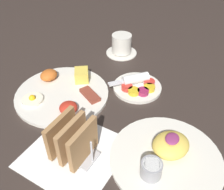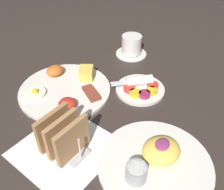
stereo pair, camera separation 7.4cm
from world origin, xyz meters
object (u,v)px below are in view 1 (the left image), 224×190
Objects in this scene: plate_foreground at (166,156)px; toast_rack at (72,140)px; plate_condiments at (138,86)px; coffee_cup at (122,45)px; plate_breakfast at (63,92)px.

toast_rack is at bearing 116.04° from plate_foreground.
plate_foreground is at bearing -140.26° from plate_condiments.
coffee_cup is (0.48, 0.13, -0.02)m from toast_rack.
plate_breakfast is at bearing 127.46° from plate_condiments.
toast_rack is at bearing -164.55° from coffee_cup.
toast_rack is 0.50m from coffee_cup.
coffee_cup is at bearing 40.74° from plate_foreground.
toast_rack is at bearing -134.18° from plate_breakfast.
coffee_cup is at bearing 15.45° from toast_rack.
plate_foreground is 2.26× the size of coffee_cup.
coffee_cup is (0.39, 0.33, 0.02)m from plate_foreground.
plate_breakfast is 0.24m from plate_condiments.
coffee_cup reaches higher than plate_breakfast.
plate_foreground is (-0.07, -0.37, 0.00)m from plate_breakfast.
plate_breakfast is at bearing 173.46° from coffee_cup.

